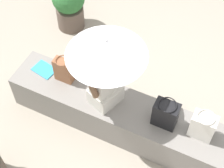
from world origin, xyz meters
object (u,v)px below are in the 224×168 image
object	(u,v)px
person_seated	(105,80)
parasol	(107,48)
handbag_black	(64,70)
tote_bag_canvas	(166,114)
planter_far	(69,4)
shoulder_bag_spare	(203,126)
magazine	(44,69)

from	to	relation	value
person_seated	parasol	size ratio (longest dim) A/B	0.85
handbag_black	tote_bag_canvas	bearing A→B (deg)	177.38
handbag_black	planter_far	size ratio (longest dim) A/B	0.43
person_seated	tote_bag_canvas	bearing A→B (deg)	-179.39
parasol	handbag_black	world-z (taller)	parasol
tote_bag_canvas	planter_far	xyz separation A→B (m)	(2.00, -1.34, -0.24)
handbag_black	shoulder_bag_spare	distance (m)	1.72
person_seated	parasol	bearing A→B (deg)	145.99
magazine	planter_far	size ratio (longest dim) A/B	0.35
parasol	handbag_black	size ratio (longest dim) A/B	3.05
person_seated	tote_bag_canvas	world-z (taller)	person_seated
person_seated	handbag_black	xyz separation A→B (m)	(0.59, -0.07, -0.22)
person_seated	handbag_black	size ratio (longest dim) A/B	2.60
tote_bag_canvas	shoulder_bag_spare	distance (m)	0.41
person_seated	magazine	bearing A→B (deg)	-4.81
shoulder_bag_spare	magazine	xyz separation A→B (m)	(2.02, -0.03, -0.17)
tote_bag_canvas	magazine	bearing A→B (deg)	-2.39
handbag_black	shoulder_bag_spare	size ratio (longest dim) A/B	0.98
handbag_black	magazine	bearing A→B (deg)	-1.39
person_seated	handbag_black	world-z (taller)	person_seated
person_seated	parasol	xyz separation A→B (m)	(-0.04, 0.03, 0.54)
shoulder_bag_spare	planter_far	size ratio (longest dim) A/B	0.44
handbag_black	planter_far	bearing A→B (deg)	-61.69
shoulder_bag_spare	magazine	size ratio (longest dim) A/B	1.26
tote_bag_canvas	shoulder_bag_spare	bearing A→B (deg)	-175.17
magazine	person_seated	bearing A→B (deg)	-174.52
handbag_black	tote_bag_canvas	world-z (taller)	tote_bag_canvas
parasol	shoulder_bag_spare	world-z (taller)	parasol
person_seated	shoulder_bag_spare	xyz separation A→B (m)	(-1.13, -0.04, -0.22)
tote_bag_canvas	planter_far	world-z (taller)	tote_bag_canvas
handbag_black	parasol	bearing A→B (deg)	171.51
tote_bag_canvas	magazine	world-z (taller)	tote_bag_canvas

